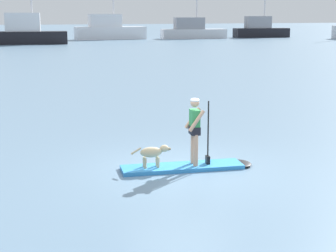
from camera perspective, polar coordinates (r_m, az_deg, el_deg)
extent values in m
plane|color=slate|center=(13.27, 1.54, -4.64)|extent=(400.00, 400.00, 0.00)
cube|color=#338CD8|center=(13.26, 1.54, -4.43)|extent=(3.11, 1.17, 0.10)
ellipsoid|color=black|center=(13.69, 7.74, -4.01)|extent=(0.66, 0.77, 0.10)
cylinder|color=tan|center=(13.34, 2.70, -2.35)|extent=(0.12, 0.12, 0.79)
cylinder|color=tan|center=(13.09, 3.00, -2.62)|extent=(0.12, 0.12, 0.79)
cube|color=black|center=(13.10, 2.87, -0.46)|extent=(0.27, 0.39, 0.20)
cube|color=#338C4C|center=(13.06, 2.88, 0.48)|extent=(0.25, 0.37, 0.60)
sphere|color=tan|center=(12.97, 2.90, 2.51)|extent=(0.22, 0.22, 0.22)
ellipsoid|color=white|center=(12.97, 2.90, 2.77)|extent=(0.23, 0.23, 0.11)
cylinder|color=tan|center=(13.23, 2.66, 0.86)|extent=(0.43, 0.15, 0.54)
cylinder|color=tan|center=(12.87, 3.10, 0.55)|extent=(0.43, 0.15, 0.54)
cylinder|color=black|center=(13.22, 4.33, -0.72)|extent=(0.04, 0.04, 1.59)
cube|color=black|center=(13.38, 4.28, -3.63)|extent=(0.11, 0.19, 0.20)
ellipsoid|color=#CCB78C|center=(12.98, -1.83, -2.83)|extent=(0.57, 0.30, 0.26)
ellipsoid|color=#CCB78C|center=(13.02, -0.40, -2.42)|extent=(0.24, 0.19, 0.18)
ellipsoid|color=gray|center=(13.05, 0.07, -2.48)|extent=(0.13, 0.10, 0.08)
cylinder|color=#CCB78C|center=(12.91, -3.45, -2.71)|extent=(0.27, 0.09, 0.18)
cylinder|color=#CCB78C|center=(13.15, -1.19, -3.78)|extent=(0.07, 0.07, 0.25)
cylinder|color=#CCB78C|center=(13.00, -1.05, -3.96)|extent=(0.07, 0.07, 0.25)
cylinder|color=#CCB78C|center=(13.09, -2.58, -3.86)|extent=(0.07, 0.07, 0.25)
cylinder|color=#CCB78C|center=(12.95, -2.46, -4.04)|extent=(0.07, 0.07, 0.25)
cube|color=black|center=(72.21, -14.66, 9.15)|extent=(10.01, 4.26, 1.64)
cube|color=silver|center=(72.08, -15.33, 10.70)|extent=(4.63, 2.74, 2.37)
cylinder|color=silver|center=(72.23, -14.47, 12.83)|extent=(0.20, 0.20, 7.61)
cylinder|color=silver|center=(72.08, -15.33, 10.71)|extent=(3.37, 0.67, 0.14)
cube|color=white|center=(83.94, -6.19, 9.89)|extent=(10.86, 2.98, 1.94)
cube|color=silver|center=(83.70, -6.77, 11.19)|extent=(4.89, 2.22, 1.91)
cylinder|color=silver|center=(84.05, -5.90, 12.98)|extent=(0.20, 0.20, 7.09)
cylinder|color=silver|center=(83.70, -6.78, 11.36)|extent=(3.79, 0.17, 0.14)
cube|color=silver|center=(86.62, 2.76, 9.86)|extent=(10.70, 4.58, 1.51)
cube|color=gray|center=(86.27, 2.29, 10.97)|extent=(4.96, 2.95, 1.84)
cylinder|color=silver|center=(86.26, 2.29, 11.15)|extent=(3.60, 0.71, 0.14)
cube|color=black|center=(92.04, 9.99, 9.82)|extent=(9.60, 3.45, 1.54)
cube|color=gray|center=(91.65, 9.64, 10.93)|extent=(4.40, 2.27, 1.99)
cylinder|color=silver|center=(92.25, 10.36, 12.86)|extent=(0.20, 0.20, 8.26)
cylinder|color=silver|center=(91.64, 9.65, 11.06)|extent=(3.28, 0.51, 0.14)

